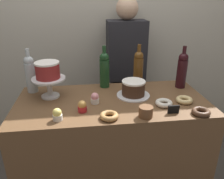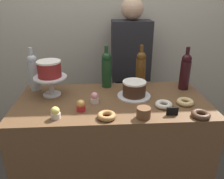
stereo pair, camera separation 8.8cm
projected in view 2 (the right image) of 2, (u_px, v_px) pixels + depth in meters
name	position (u px, v px, depth m)	size (l,w,h in m)	color
back_wall	(106.00, 29.00, 2.23)	(6.00, 0.05, 2.60)	#BCB7A8
display_counter	(112.00, 155.00, 1.73)	(1.31, 0.63, 0.94)	brown
cake_stand_pedestal	(51.00, 83.00, 1.59)	(0.23, 0.23, 0.14)	silver
white_layer_cake	(49.00, 69.00, 1.55)	(0.17, 0.17, 0.11)	maroon
silver_serving_platter	(134.00, 96.00, 1.61)	(0.24, 0.24, 0.01)	white
chocolate_round_cake	(134.00, 88.00, 1.58)	(0.17, 0.17, 0.11)	#3D2619
wine_bottle_amber	(141.00, 68.00, 1.75)	(0.08, 0.08, 0.33)	#5B3814
wine_bottle_green	(106.00, 69.00, 1.73)	(0.08, 0.08, 0.33)	#193D1E
wine_bottle_clear	(34.00, 72.00, 1.67)	(0.08, 0.08, 0.33)	#B2BCC1
wine_bottle_dark_red	(185.00, 71.00, 1.69)	(0.08, 0.08, 0.33)	black
cupcake_lemon	(55.00, 113.00, 1.31)	(0.06, 0.06, 0.07)	white
cupcake_strawberry	(95.00, 98.00, 1.50)	(0.06, 0.06, 0.07)	white
cupcake_caramel	(81.00, 106.00, 1.40)	(0.06, 0.06, 0.07)	red
donut_sugar	(164.00, 104.00, 1.45)	(0.11, 0.11, 0.03)	silver
donut_glazed	(185.00, 102.00, 1.49)	(0.11, 0.11, 0.03)	#E0C17F
donut_chocolate	(201.00, 115.00, 1.33)	(0.11, 0.11, 0.03)	#472D1E
donut_maple	(107.00, 116.00, 1.32)	(0.11, 0.11, 0.03)	#B27F47
cookie_stack	(144.00, 113.00, 1.32)	(0.08, 0.08, 0.07)	brown
price_sign_chalkboard	(172.00, 111.00, 1.35)	(0.07, 0.01, 0.05)	black
barista_figure	(130.00, 79.00, 2.23)	(0.36, 0.22, 1.60)	black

